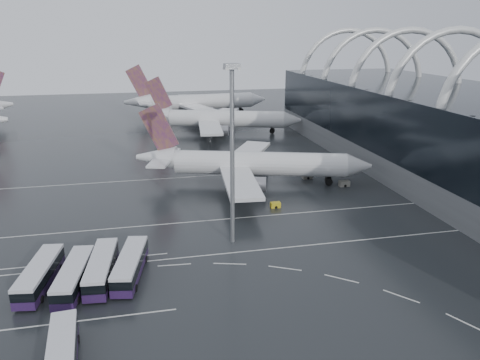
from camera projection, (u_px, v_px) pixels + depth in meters
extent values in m
plane|color=black|center=(229.00, 247.00, 76.20)|extent=(420.00, 420.00, 0.00)
cube|color=#5C5E61|center=(479.00, 172.00, 106.58)|extent=(42.00, 160.00, 6.00)
torus|color=silver|center=(450.00, 102.00, 108.65)|extent=(33.80, 1.80, 33.80)
torus|color=silver|center=(405.00, 92.00, 126.33)|extent=(33.80, 1.80, 33.80)
torus|color=silver|center=(372.00, 84.00, 144.01)|extent=(33.80, 1.80, 33.80)
torus|color=silver|center=(346.00, 79.00, 161.69)|extent=(33.80, 1.80, 33.80)
cube|color=silver|center=(231.00, 253.00, 74.34)|extent=(120.00, 0.25, 0.01)
cube|color=silver|center=(217.00, 220.00, 87.37)|extent=(120.00, 0.25, 0.01)
cube|color=silver|center=(197.00, 176.00, 113.42)|extent=(120.00, 0.25, 0.01)
cube|color=silver|center=(60.00, 323.00, 56.40)|extent=(28.00, 0.25, 0.01)
cube|color=silver|center=(75.00, 262.00, 71.29)|extent=(28.00, 0.25, 0.01)
cylinder|color=silver|center=(260.00, 164.00, 106.90)|extent=(38.78, 16.57, 5.40)
cone|color=silver|center=(359.00, 166.00, 105.19)|extent=(6.93, 6.80, 5.40)
cone|color=silver|center=(156.00, 157.00, 108.48)|extent=(10.49, 7.90, 5.40)
cube|color=#511969|center=(159.00, 128.00, 106.31)|extent=(8.74, 3.16, 11.45)
cube|color=silver|center=(164.00, 158.00, 108.34)|extent=(8.92, 17.26, 0.47)
cube|color=silver|center=(240.00, 181.00, 96.30)|extent=(8.54, 23.77, 0.75)
cube|color=silver|center=(247.00, 153.00, 118.42)|extent=(17.01, 23.53, 0.75)
cylinder|color=gray|center=(254.00, 184.00, 99.69)|extent=(5.83, 4.53, 3.17)
cylinder|color=gray|center=(258.00, 163.00, 115.62)|extent=(5.83, 4.53, 3.17)
cube|color=black|center=(244.00, 179.00, 108.32)|extent=(12.44, 8.98, 2.05)
cylinder|color=silver|center=(227.00, 119.00, 160.51)|extent=(38.98, 17.41, 5.63)
cone|color=silver|center=(292.00, 120.00, 158.44)|extent=(7.28, 7.15, 5.63)
cone|color=silver|center=(157.00, 115.00, 162.46)|extent=(10.97, 8.35, 5.63)
cube|color=#511969|center=(159.00, 94.00, 160.19)|extent=(9.08, 3.43, 11.94)
cube|color=silver|center=(162.00, 115.00, 162.28)|extent=(9.54, 17.97, 0.49)
cube|color=silver|center=(210.00, 127.00, 149.53)|extent=(9.27, 24.85, 0.78)
cube|color=silver|center=(220.00, 114.00, 172.55)|extent=(18.00, 24.43, 0.78)
cylinder|color=gray|center=(221.00, 130.00, 153.02)|extent=(6.10, 4.79, 3.30)
cylinder|color=gray|center=(227.00, 121.00, 169.59)|extent=(6.10, 4.79, 3.30)
cube|color=black|center=(216.00, 130.00, 162.05)|extent=(13.00, 9.50, 2.14)
cylinder|color=silver|center=(203.00, 102.00, 195.05)|extent=(42.49, 9.78, 6.28)
cone|color=silver|center=(257.00, 99.00, 201.89)|extent=(7.00, 6.80, 6.28)
cone|color=silver|center=(138.00, 102.00, 187.26)|extent=(11.32, 7.17, 6.28)
cube|color=#511969|center=(139.00, 81.00, 185.13)|extent=(10.45, 1.52, 13.32)
cube|color=silver|center=(143.00, 102.00, 187.87)|extent=(6.49, 19.84, 0.54)
cube|color=silver|center=(199.00, 109.00, 181.70)|extent=(15.08, 28.12, 0.87)
cube|color=silver|center=(186.00, 99.00, 206.35)|extent=(10.92, 27.82, 0.87)
cylinder|color=gray|center=(205.00, 112.00, 186.66)|extent=(6.24, 4.17, 3.68)
cylinder|color=gray|center=(195.00, 105.00, 204.41)|extent=(6.24, 4.17, 3.68)
cube|color=black|center=(193.00, 113.00, 195.14)|extent=(13.53, 7.99, 2.38)
cube|color=#221239|center=(41.00, 280.00, 64.37)|extent=(4.82, 13.54, 1.12)
cube|color=black|center=(39.00, 272.00, 64.00)|extent=(4.84, 13.29, 1.33)
cube|color=silver|center=(39.00, 266.00, 63.72)|extent=(4.82, 13.54, 0.46)
cylinder|color=black|center=(41.00, 299.00, 60.56)|extent=(0.50, 1.06, 1.02)
cylinder|color=black|center=(19.00, 300.00, 60.36)|extent=(0.50, 1.06, 1.02)
cylinder|color=black|center=(60.00, 268.00, 68.62)|extent=(0.50, 1.06, 1.02)
cylinder|color=black|center=(41.00, 268.00, 68.42)|extent=(0.50, 1.06, 1.02)
cube|color=#221239|center=(75.00, 282.00, 64.03)|extent=(4.56, 13.36, 1.11)
cube|color=black|center=(74.00, 274.00, 63.66)|extent=(4.58, 13.11, 1.31)
cube|color=silver|center=(73.00, 268.00, 63.39)|extent=(4.56, 13.36, 0.45)
cylinder|color=black|center=(78.00, 300.00, 60.29)|extent=(0.48, 1.04, 1.01)
cylinder|color=black|center=(56.00, 301.00, 60.05)|extent=(0.48, 1.04, 1.01)
cylinder|color=black|center=(92.00, 269.00, 68.25)|extent=(0.48, 1.04, 1.01)
cylinder|color=black|center=(72.00, 270.00, 68.01)|extent=(0.48, 1.04, 1.01)
cube|color=#221239|center=(102.00, 273.00, 66.14)|extent=(4.23, 13.71, 1.14)
cube|color=black|center=(101.00, 266.00, 65.76)|extent=(4.26, 13.45, 1.35)
cube|color=silver|center=(101.00, 260.00, 65.48)|extent=(4.23, 13.71, 0.47)
cylinder|color=black|center=(108.00, 291.00, 62.35)|extent=(0.46, 1.07, 1.04)
cylinder|color=black|center=(86.00, 293.00, 62.01)|extent=(0.46, 1.07, 1.04)
cylinder|color=black|center=(117.00, 261.00, 70.51)|extent=(0.46, 1.07, 1.04)
cylinder|color=black|center=(97.00, 262.00, 70.17)|extent=(0.46, 1.07, 1.04)
cube|color=#221239|center=(131.00, 270.00, 67.04)|extent=(5.35, 13.61, 1.13)
cube|color=black|center=(130.00, 263.00, 66.67)|extent=(5.36, 13.36, 1.33)
cube|color=silver|center=(130.00, 257.00, 66.39)|extent=(5.35, 13.61, 0.46)
cylinder|color=black|center=(136.00, 288.00, 63.16)|extent=(0.54, 1.07, 1.02)
cylinder|color=black|center=(114.00, 289.00, 63.07)|extent=(0.54, 1.07, 1.02)
cylinder|color=black|center=(146.00, 259.00, 71.26)|extent=(0.54, 1.07, 1.02)
cylinder|color=black|center=(127.00, 259.00, 71.17)|extent=(0.54, 1.07, 1.02)
cube|color=black|center=(62.00, 352.00, 48.33)|extent=(3.75, 12.27, 1.23)
cube|color=silver|center=(61.00, 345.00, 48.08)|extent=(3.72, 12.51, 0.43)
cylinder|color=black|center=(78.00, 339.00, 52.75)|extent=(0.41, 0.97, 0.95)
cylinder|color=black|center=(53.00, 344.00, 52.02)|extent=(0.41, 0.97, 0.95)
cylinder|color=gray|center=(232.00, 160.00, 74.04)|extent=(0.71, 0.71, 28.35)
cube|color=gray|center=(232.00, 66.00, 69.64)|extent=(2.23, 2.23, 0.81)
cube|color=silver|center=(232.00, 68.00, 69.73)|extent=(2.03, 2.03, 0.41)
cube|color=slate|center=(307.00, 176.00, 111.70)|extent=(2.29, 1.35, 1.25)
cube|color=gold|center=(275.00, 205.00, 93.36)|extent=(1.97, 1.17, 1.08)
cube|color=slate|center=(344.00, 183.00, 106.16)|extent=(2.33, 1.37, 1.27)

